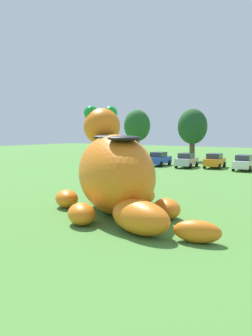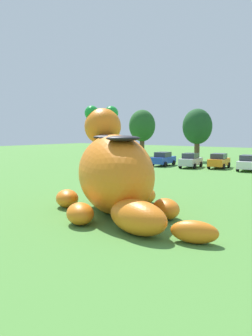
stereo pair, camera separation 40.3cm
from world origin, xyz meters
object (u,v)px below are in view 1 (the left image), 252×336
Objects in this scene: spectator_by_cars at (99,167)px; car_orange at (215,161)px; car_silver at (187,160)px; spectator_mid_field at (131,167)px; giant_inflatable_creature at (115,173)px; car_blue at (159,159)px; car_white at (244,163)px.

car_orange is at bearing 66.88° from spectator_by_cars.
car_silver is 10.23m from spectator_mid_field.
car_orange is 15.10m from spectator_by_cars.
spectator_mid_field is at bearing 122.12° from giant_inflatable_creature.
car_blue is 0.99× the size of car_orange.
car_white is 2.51× the size of spectator_by_cars.
car_white is 13.16m from spectator_mid_field.
car_white is at bearing 53.93° from spectator_by_cars.
car_blue is 2.49× the size of spectator_mid_field.
giant_inflatable_creature reaches higher than car_white.
car_silver is 1.00× the size of car_white.
car_silver is at bearing -155.00° from car_orange.
giant_inflatable_creature is at bearing -86.98° from car_white.
car_silver is 2.52× the size of spectator_mid_field.
car_white is (6.60, 0.64, 0.00)m from car_silver.
car_orange is 3.73m from car_white.
car_silver is 12.87m from spectator_by_cars.
giant_inflatable_creature is 26.06m from car_orange.
spectator_by_cars is at bearing -86.33° from car_blue.
car_orange is 12.18m from spectator_mid_field.
giant_inflatable_creature reaches higher than spectator_mid_field.
giant_inflatable_creature is 2.56× the size of car_white.
giant_inflatable_creature reaches higher than car_blue.
spectator_by_cars is at bearing -113.12° from car_orange.
car_white reaches higher than spectator_mid_field.
giant_inflatable_creature reaches higher than spectator_by_cars.
giant_inflatable_creature is 25.48m from car_silver.
giant_inflatable_creature is at bearing -71.90° from car_silver.
car_white is (10.39, 0.64, 0.00)m from car_blue.
spectator_mid_field is at bearing -94.94° from car_silver.
spectator_by_cars is (-2.11, -2.33, 0.00)m from spectator_mid_field.
spectator_by_cars is at bearing 133.04° from giant_inflatable_creature.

